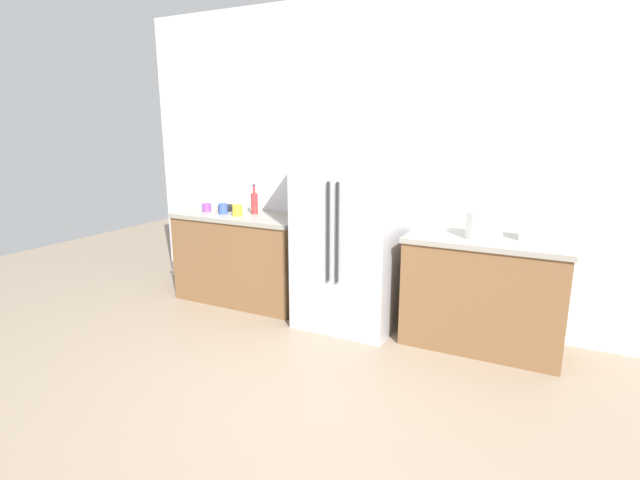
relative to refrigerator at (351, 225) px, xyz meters
The scene contains 12 objects.
ground_plane 1.57m from the refrigerator, 79.13° to the right, with size 10.78×10.78×0.00m, color gray.
kitchen_back_panel 0.71m from the refrigerator, 59.68° to the left, with size 5.39×0.10×2.83m, color silver.
counter_left 1.27m from the refrigerator, behind, with size 1.35×0.61×0.88m.
counter_right 1.21m from the refrigerator, ahead, with size 1.22×0.61×0.88m.
refrigerator is the anchor object (origin of this frame).
toaster 1.48m from the refrigerator, ahead, with size 0.26×0.14×0.19m, color silver.
rice_cooker 1.10m from the refrigerator, ahead, with size 0.27×0.27×0.33m.
bottle_a 1.10m from the refrigerator, behind, with size 0.07×0.07×0.29m.
cup_a 1.60m from the refrigerator, behind, with size 0.09×0.09×0.08m, color purple.
cup_b 1.18m from the refrigerator, behind, with size 0.09×0.09×0.11m, color yellow.
cup_c 1.36m from the refrigerator, behind, with size 0.09×0.09×0.11m, color blue.
bowl_a 1.46m from the refrigerator, behind, with size 0.17×0.17×0.05m, color black.
Camera 1 is at (1.36, -2.46, 1.71)m, focal length 27.07 mm.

